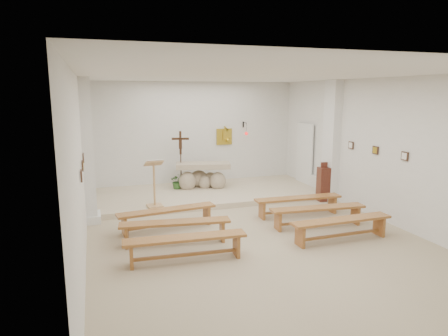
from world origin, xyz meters
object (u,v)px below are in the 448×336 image
object	(u,v)px
altar	(203,177)
bench_right_front	(298,202)
lectern	(154,183)
bench_right_second	(318,212)
crucifix_stand	(181,155)
bench_left_front	(167,214)
donation_pedestal	(323,184)
bench_right_third	(341,224)
bench_left_third	(185,243)
bench_left_second	(175,227)

from	to	relation	value
altar	bench_right_front	size ratio (longest dim) A/B	0.77
lectern	bench_right_second	distance (m)	4.24
crucifix_stand	bench_left_front	xyz separation A→B (m)	(-1.08, -3.45, -0.82)
crucifix_stand	bench_right_front	world-z (taller)	crucifix_stand
lectern	bench_right_second	bearing A→B (deg)	-38.98
donation_pedestal	bench_left_front	size ratio (longest dim) A/B	0.49
bench_right_front	bench_right_third	xyz separation A→B (m)	(0.00, -1.90, 0.00)
crucifix_stand	bench_left_third	xyz separation A→B (m)	(-1.08, -5.35, -0.82)
lectern	bench_left_second	size ratio (longest dim) A/B	0.56
donation_pedestal	bench_left_third	size ratio (longest dim) A/B	0.49
lectern	bench_right_second	size ratio (longest dim) A/B	0.56
altar	bench_right_front	bearing A→B (deg)	-48.69
lectern	bench_left_third	world-z (taller)	lectern
lectern	bench_left_second	xyz separation A→B (m)	(0.07, -2.39, -0.43)
bench_right_second	donation_pedestal	bearing A→B (deg)	60.06
altar	lectern	distance (m)	2.50
donation_pedestal	bench_right_front	distance (m)	1.75
lectern	bench_right_front	bearing A→B (deg)	-26.98
lectern	bench_right_third	bearing A→B (deg)	-48.33
donation_pedestal	bench_left_second	size ratio (longest dim) A/B	0.49
donation_pedestal	bench_left_third	distance (m)	5.64
crucifix_stand	bench_right_third	size ratio (longest dim) A/B	0.78
bench_right_second	lectern	bearing A→B (deg)	150.47
altar	bench_right_third	size ratio (longest dim) A/B	0.78
bench_right_front	donation_pedestal	bearing A→B (deg)	39.55
bench_left_front	bench_right_third	distance (m)	3.91
altar	crucifix_stand	xyz separation A→B (m)	(-0.63, 0.28, 0.70)
donation_pedestal	bench_right_second	world-z (taller)	donation_pedestal
crucifix_stand	bench_left_second	size ratio (longest dim) A/B	0.77
bench_left_front	bench_left_third	distance (m)	1.90
bench_left_third	bench_right_third	size ratio (longest dim) A/B	1.01
bench_left_front	bench_left_third	bearing A→B (deg)	-97.56
lectern	bench_left_third	size ratio (longest dim) A/B	0.56
lectern	bench_left_third	xyz separation A→B (m)	(0.07, -3.34, -0.43)
bench_left_front	lectern	bearing A→B (deg)	85.19
bench_right_third	bench_right_front	bearing A→B (deg)	89.13
bench_left_front	altar	bearing A→B (deg)	54.00
bench_left_front	bench_right_front	world-z (taller)	same
bench_left_second	bench_right_third	distance (m)	3.54
donation_pedestal	bench_left_third	world-z (taller)	donation_pedestal
altar	bench_right_front	distance (m)	3.59
crucifix_stand	bench_right_third	xyz separation A→B (m)	(2.33, -5.35, -0.82)
lectern	crucifix_stand	xyz separation A→B (m)	(1.15, 2.01, 0.40)
bench_left_front	crucifix_stand	bearing A→B (deg)	65.04
donation_pedestal	bench_right_third	world-z (taller)	donation_pedestal
bench_right_front	bench_right_third	bearing A→B (deg)	-87.51
bench_left_second	bench_right_third	bearing A→B (deg)	-7.93
lectern	donation_pedestal	size ratio (longest dim) A/B	1.13
bench_right_second	bench_left_third	distance (m)	3.54
crucifix_stand	bench_right_front	size ratio (longest dim) A/B	0.77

